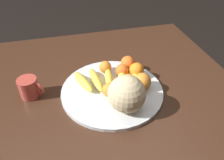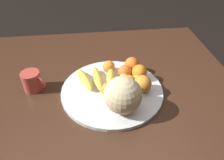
# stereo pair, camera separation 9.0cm
# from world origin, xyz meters

# --- Properties ---
(kitchen_table) EXTENTS (1.25, 1.07, 0.77)m
(kitchen_table) POSITION_xyz_m (0.00, 0.00, 0.67)
(kitchen_table) COLOR #3D2316
(kitchen_table) RESTS_ON ground_plane
(fruit_bowl) EXTENTS (0.43, 0.43, 0.02)m
(fruit_bowl) POSITION_xyz_m (0.05, -0.04, 0.78)
(fruit_bowl) COLOR silver
(fruit_bowl) RESTS_ON kitchen_table
(melon) EXTENTS (0.14, 0.14, 0.14)m
(melon) POSITION_xyz_m (0.07, -0.16, 0.86)
(melon) COLOR beige
(melon) RESTS_ON fruit_bowl
(banana_bunch) EXTENTS (0.33, 0.19, 0.04)m
(banana_bunch) POSITION_xyz_m (0.05, 0.00, 0.81)
(banana_bunch) COLOR brown
(banana_bunch) RESTS_ON fruit_bowl
(orange_front_left) EXTENTS (0.07, 0.07, 0.07)m
(orange_front_left) POSITION_xyz_m (0.18, 0.02, 0.82)
(orange_front_left) COLOR orange
(orange_front_left) RESTS_ON fruit_bowl
(orange_front_right) EXTENTS (0.07, 0.07, 0.07)m
(orange_front_right) POSITION_xyz_m (0.17, -0.07, 0.83)
(orange_front_right) COLOR orange
(orange_front_right) RESTS_ON fruit_bowl
(orange_mid_center) EXTENTS (0.06, 0.06, 0.06)m
(orange_mid_center) POSITION_xyz_m (0.12, 0.04, 0.82)
(orange_mid_center) COLOR orange
(orange_mid_center) RESTS_ON fruit_bowl
(orange_back_left) EXTENTS (0.07, 0.07, 0.07)m
(orange_back_left) POSITION_xyz_m (0.16, 0.08, 0.82)
(orange_back_left) COLOR orange
(orange_back_left) RESTS_ON fruit_bowl
(orange_back_right) EXTENTS (0.06, 0.06, 0.06)m
(orange_back_right) POSITION_xyz_m (0.12, -0.03, 0.82)
(orange_back_right) COLOR orange
(orange_back_right) RESTS_ON fruit_bowl
(orange_top_small) EXTENTS (0.06, 0.06, 0.06)m
(orange_top_small) POSITION_xyz_m (0.05, 0.09, 0.82)
(orange_top_small) COLOR orange
(orange_top_small) RESTS_ON fruit_bowl
(orange_side_extra) EXTENTS (0.06, 0.06, 0.06)m
(orange_side_extra) POSITION_xyz_m (0.03, -0.08, 0.82)
(orange_side_extra) COLOR orange
(orange_side_extra) RESTS_ON fruit_bowl
(produce_tag) EXTENTS (0.10, 0.07, 0.00)m
(produce_tag) POSITION_xyz_m (0.11, -0.00, 0.79)
(produce_tag) COLOR white
(produce_tag) RESTS_ON fruit_bowl
(ceramic_mug) EXTENTS (0.10, 0.08, 0.09)m
(ceramic_mug) POSITION_xyz_m (-0.29, 0.02, 0.82)
(ceramic_mug) COLOR #B74238
(ceramic_mug) RESTS_ON kitchen_table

